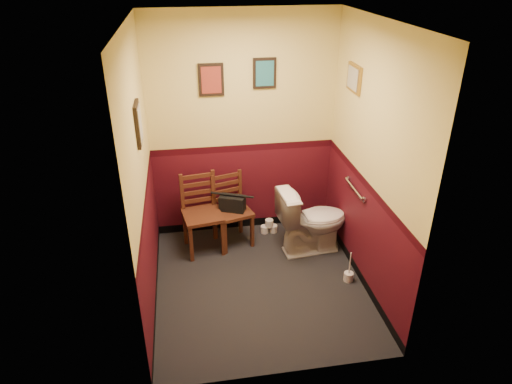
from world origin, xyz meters
TOP-DOWN VIEW (x-y plane):
  - floor at (0.00, 0.00)m, footprint 2.20×2.40m
  - ceiling at (0.00, 0.00)m, footprint 2.20×2.40m
  - wall_back at (0.00, 1.20)m, footprint 2.20×0.00m
  - wall_front at (0.00, -1.20)m, footprint 2.20×0.00m
  - wall_left at (-1.10, 0.00)m, footprint 0.00×2.40m
  - wall_right at (1.10, 0.00)m, footprint 0.00×2.40m
  - grab_bar at (1.07, 0.25)m, footprint 0.05×0.56m
  - framed_print_back_a at (-0.35, 1.18)m, footprint 0.28×0.04m
  - framed_print_back_b at (0.25, 1.18)m, footprint 0.26×0.04m
  - framed_print_left at (-1.08, 0.10)m, footprint 0.04×0.30m
  - framed_print_right at (1.08, 0.60)m, footprint 0.04×0.34m
  - toilet at (0.72, 0.55)m, footprint 0.87×0.54m
  - toilet_brush at (0.97, -0.10)m, footprint 0.10×0.10m
  - chair_left at (-0.56, 0.81)m, footprint 0.50×0.50m
  - chair_right at (-0.20, 0.89)m, footprint 0.51×0.51m
  - handbag at (-0.19, 0.85)m, footprint 0.33×0.25m
  - tp_stack at (0.29, 1.01)m, footprint 0.21×0.11m

SIDE VIEW (x-z plane):
  - floor at x=0.00m, z-range 0.00..0.00m
  - toilet_brush at x=0.97m, z-range -0.12..0.24m
  - tp_stack at x=0.29m, z-range -0.02..0.17m
  - toilet at x=0.72m, z-range 0.00..0.81m
  - chair_right at x=-0.20m, z-range 0.00..0.88m
  - chair_left at x=-0.56m, z-range 0.00..0.94m
  - handbag at x=-0.19m, z-range 0.45..0.66m
  - grab_bar at x=1.07m, z-range 0.92..0.98m
  - wall_back at x=0.00m, z-range 0.00..2.70m
  - wall_front at x=0.00m, z-range 0.00..2.70m
  - wall_left at x=-1.10m, z-range 0.00..2.70m
  - wall_right at x=1.10m, z-range 0.00..2.70m
  - framed_print_left at x=-1.08m, z-range 1.66..2.04m
  - framed_print_back_a at x=-0.35m, z-range 1.77..2.13m
  - framed_print_back_b at x=0.25m, z-range 1.83..2.17m
  - framed_print_right at x=1.08m, z-range 1.91..2.19m
  - ceiling at x=0.00m, z-range 2.70..2.70m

